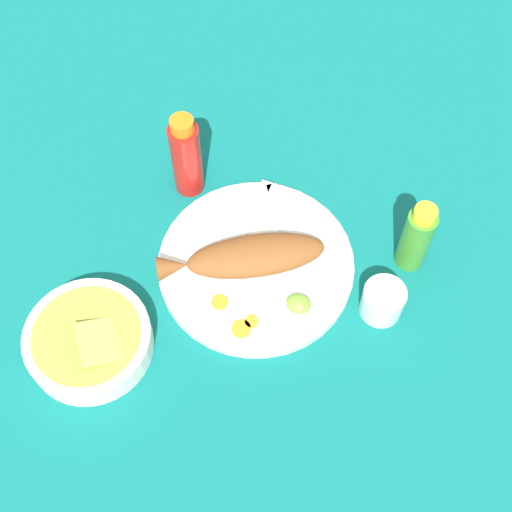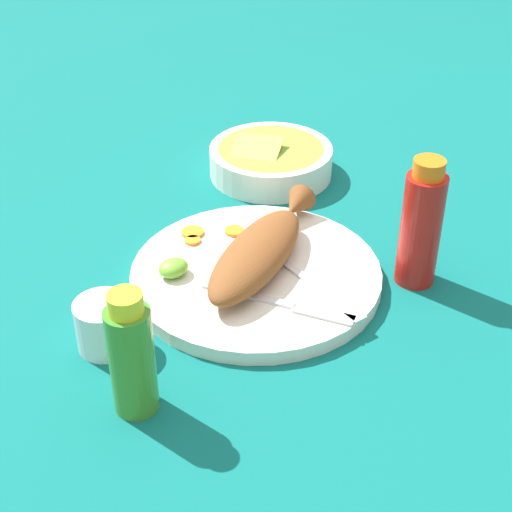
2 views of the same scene
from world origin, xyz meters
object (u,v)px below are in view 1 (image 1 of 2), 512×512
(main_plate, at_px, (256,265))
(fork_near, at_px, (251,219))
(salt_cup, at_px, (382,302))
(hot_sauce_bottle_red, at_px, (186,157))
(hot_sauce_bottle_green, at_px, (416,238))
(fried_fish, at_px, (248,257))
(fork_far, at_px, (281,224))
(guacamole_bowl, at_px, (89,340))

(main_plate, xyz_separation_m, fork_near, (-0.03, 0.07, 0.01))
(main_plate, height_order, salt_cup, salt_cup)
(hot_sauce_bottle_red, distance_m, salt_cup, 0.38)
(hot_sauce_bottle_red, relative_size, salt_cup, 2.57)
(salt_cup, bearing_deg, hot_sauce_bottle_green, 75.13)
(hot_sauce_bottle_green, bearing_deg, main_plate, -160.19)
(hot_sauce_bottle_red, bearing_deg, fork_near, -22.48)
(fried_fish, distance_m, fork_far, 0.09)
(hot_sauce_bottle_red, height_order, salt_cup, hot_sauce_bottle_red)
(main_plate, xyz_separation_m, guacamole_bowl, (-0.20, -0.19, 0.02))
(hot_sauce_bottle_green, height_order, guacamole_bowl, hot_sauce_bottle_green)
(fork_near, bearing_deg, hot_sauce_bottle_green, -83.43)
(fried_fish, bearing_deg, fork_far, 45.04)
(hot_sauce_bottle_red, xyz_separation_m, salt_cup, (0.35, -0.14, -0.05))
(hot_sauce_bottle_red, height_order, guacamole_bowl, hot_sauce_bottle_red)
(fried_fish, bearing_deg, guacamole_bowl, -159.26)
(hot_sauce_bottle_red, height_order, hot_sauce_bottle_green, hot_sauce_bottle_red)
(main_plate, height_order, guacamole_bowl, guacamole_bowl)
(fried_fish, bearing_deg, salt_cup, -28.21)
(hot_sauce_bottle_red, distance_m, guacamole_bowl, 0.32)
(main_plate, distance_m, fork_far, 0.08)
(fork_near, relative_size, hot_sauce_bottle_green, 1.33)
(fried_fish, height_order, fork_far, fried_fish)
(main_plate, xyz_separation_m, fork_far, (0.02, 0.08, 0.01))
(guacamole_bowl, bearing_deg, hot_sauce_bottle_green, 33.16)
(fork_near, distance_m, hot_sauce_bottle_green, 0.26)
(fork_near, distance_m, hot_sauce_bottle_red, 0.14)
(fork_far, bearing_deg, main_plate, 138.53)
(fried_fish, height_order, fork_near, fried_fish)
(main_plate, xyz_separation_m, hot_sauce_bottle_red, (-0.15, 0.12, 0.07))
(fork_far, height_order, guacamole_bowl, guacamole_bowl)
(fork_near, xyz_separation_m, guacamole_bowl, (-0.17, -0.27, 0.01))
(fork_near, relative_size, fork_far, 1.09)
(fork_far, bearing_deg, fork_near, 67.94)
(fried_fish, relative_size, fork_far, 1.50)
(hot_sauce_bottle_red, xyz_separation_m, guacamole_bowl, (-0.05, -0.32, -0.05))
(fork_far, distance_m, salt_cup, 0.20)
(fried_fish, height_order, hot_sauce_bottle_red, hot_sauce_bottle_red)
(fried_fish, distance_m, hot_sauce_bottle_red, 0.19)
(main_plate, relative_size, salt_cup, 4.78)
(main_plate, relative_size, fork_far, 1.79)
(salt_cup, distance_m, guacamole_bowl, 0.43)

